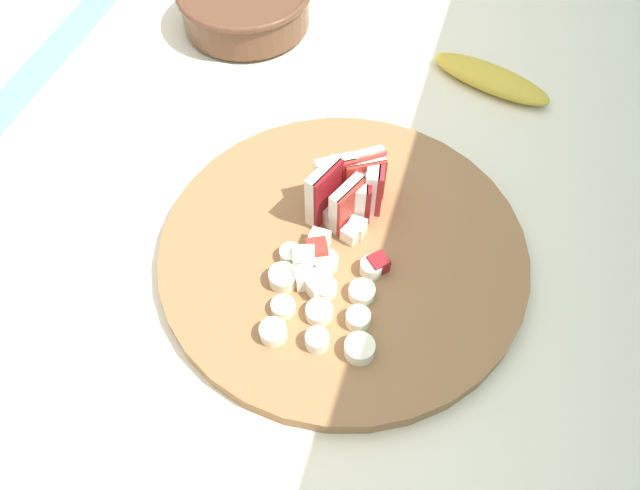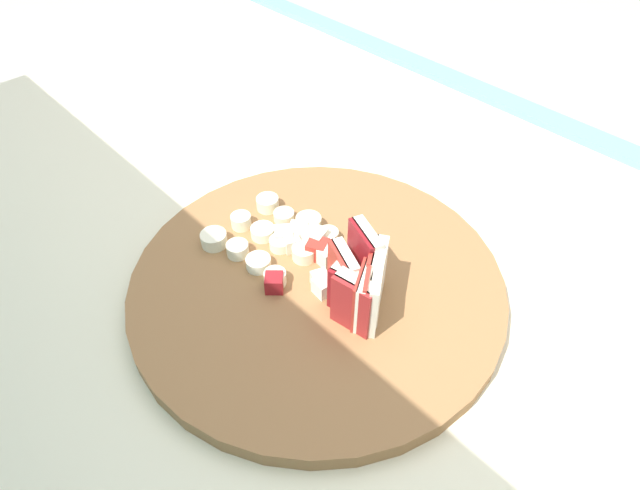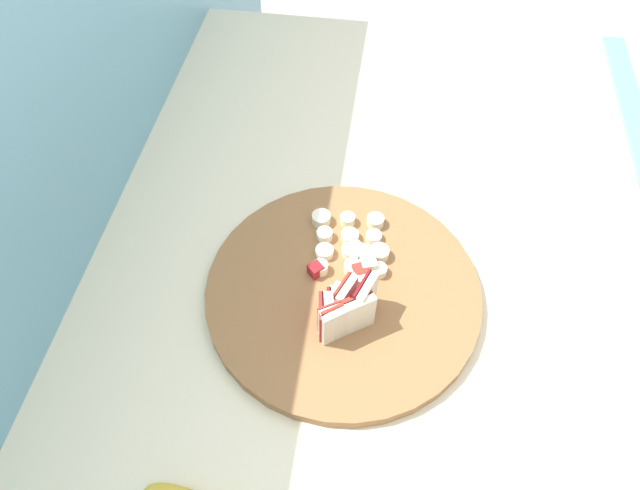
{
  "view_description": "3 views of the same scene",
  "coord_description": "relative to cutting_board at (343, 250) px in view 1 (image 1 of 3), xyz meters",
  "views": [
    {
      "loc": [
        0.43,
        0.14,
        1.4
      ],
      "look_at": [
        0.1,
        0.04,
        0.92
      ],
      "focal_mm": 33.82,
      "sensor_mm": 36.0,
      "label": 1
    },
    {
      "loc": [
        -0.2,
        0.31,
        1.3
      ],
      "look_at": [
        0.09,
        0.04,
        0.92
      ],
      "focal_mm": 30.4,
      "sensor_mm": 36.0,
      "label": 2
    },
    {
      "loc": [
        -0.35,
        0.03,
        1.56
      ],
      "look_at": [
        0.12,
        0.1,
        0.93
      ],
      "focal_mm": 32.32,
      "sensor_mm": 36.0,
      "label": 3
    }
  ],
  "objects": [
    {
      "name": "ground",
      "position": [
        -0.08,
        -0.06,
        -0.88
      ],
      "size": [
        10.0,
        10.0,
        0.0
      ],
      "primitive_type": "plane",
      "color": "#B2ADA3"
    },
    {
      "name": "tiled_countertop",
      "position": [
        -0.08,
        -0.06,
        -0.44
      ],
      "size": [
        1.51,
        0.86,
        0.88
      ],
      "color": "beige",
      "rests_on": "ground"
    },
    {
      "name": "cutting_board",
      "position": [
        0.0,
        0.0,
        0.0
      ],
      "size": [
        0.38,
        0.38,
        0.02
      ],
      "primitive_type": "cylinder",
      "color": "olive",
      "rests_on": "tiled_countertop"
    },
    {
      "name": "apple_wedge_fan",
      "position": [
        -0.05,
        -0.01,
        0.04
      ],
      "size": [
        0.08,
        0.07,
        0.07
      ],
      "color": "#B22D23",
      "rests_on": "cutting_board"
    },
    {
      "name": "apple_dice_pile",
      "position": [
        0.02,
        -0.01,
        0.02
      ],
      "size": [
        0.12,
        0.1,
        0.02
      ],
      "color": "white",
      "rests_on": "cutting_board"
    },
    {
      "name": "banana_slice_rows",
      "position": [
        0.07,
        -0.0,
        0.02
      ],
      "size": [
        0.12,
        0.12,
        0.02
      ],
      "color": "#F4EAC6",
      "rests_on": "cutting_board"
    },
    {
      "name": "ceramic_bowl",
      "position": [
        -0.35,
        -0.24,
        0.02
      ],
      "size": [
        0.19,
        0.19,
        0.06
      ],
      "color": "brown",
      "rests_on": "tiled_countertop"
    },
    {
      "name": "banana_peel",
      "position": [
        -0.32,
        0.11,
        0.0
      ],
      "size": [
        0.1,
        0.17,
        0.02
      ],
      "primitive_type": "ellipsoid",
      "rotation": [
        0.0,
        0.0,
        1.25
      ],
      "color": "gold",
      "rests_on": "tiled_countertop"
    }
  ]
}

